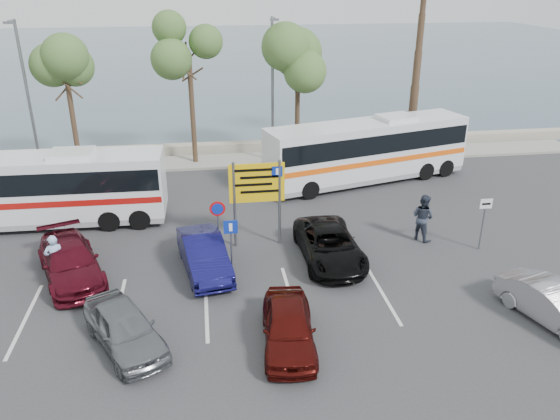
{
  "coord_description": "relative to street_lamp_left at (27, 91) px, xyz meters",
  "views": [
    {
      "loc": [
        -0.97,
        -16.73,
        10.26
      ],
      "look_at": [
        1.89,
        3.0,
        1.57
      ],
      "focal_mm": 35.0,
      "sensor_mm": 36.0,
      "label": 1
    }
  ],
  "objects": [
    {
      "name": "pedestrian_near",
      "position": [
        3.57,
        -12.25,
        -3.66
      ],
      "size": [
        0.79,
        0.65,
        1.87
      ],
      "primitive_type": "imported",
      "rotation": [
        0.0,
        0.0,
        3.48
      ],
      "color": "#9CB9E3",
      "rests_on": "ground"
    },
    {
      "name": "car_silver_b",
      "position": [
        19.7,
        -17.02,
        -3.98
      ],
      "size": [
        2.44,
        4.01,
        1.25
      ],
      "primitive_type": "imported",
      "rotation": [
        0.0,
        0.0,
        0.32
      ],
      "color": "#98979D",
      "rests_on": "ground"
    },
    {
      "name": "sea",
      "position": [
        10.0,
        46.48,
        -4.59
      ],
      "size": [
        140.0,
        140.0,
        0.0
      ],
      "primitive_type": "plane",
      "color": "#3D5262",
      "rests_on": "ground"
    },
    {
      "name": "coach_bus_left",
      "position": [
        1.83,
        -7.02,
        -3.05
      ],
      "size": [
        10.75,
        2.5,
        3.34
      ],
      "color": "silver",
      "rests_on": "ground"
    },
    {
      "name": "ground",
      "position": [
        10.0,
        -13.52,
        -4.6
      ],
      "size": [
        120.0,
        120.0,
        0.0
      ],
      "primitive_type": "plane",
      "color": "#343436",
      "rests_on": "ground"
    },
    {
      "name": "car_blue",
      "position": [
        8.8,
        -12.18,
        -3.91
      ],
      "size": [
        2.17,
        4.36,
        1.38
      ],
      "primitive_type": "imported",
      "rotation": [
        0.0,
        0.0,
        0.18
      ],
      "color": "#11104D",
      "rests_on": "ground"
    },
    {
      "name": "sign_parking",
      "position": [
        9.8,
        -12.73,
        -3.13
      ],
      "size": [
        0.5,
        0.07,
        2.25
      ],
      "color": "slate",
      "rests_on": "ground"
    },
    {
      "name": "car_maroon",
      "position": [
        4.0,
        -12.02,
        -3.93
      ],
      "size": [
        3.4,
        4.99,
        1.34
      ],
      "primitive_type": "imported",
      "rotation": [
        0.0,
        0.0,
        0.36
      ],
      "color": "#520D1A",
      "rests_on": "ground"
    },
    {
      "name": "street_lamp_right",
      "position": [
        13.0,
        0.0,
        0.0
      ],
      "size": [
        0.45,
        1.15,
        8.01
      ],
      "color": "slate",
      "rests_on": "kerb_strip"
    },
    {
      "name": "pedestrian_far",
      "position": [
        17.81,
        -10.8,
        -3.6
      ],
      "size": [
        1.16,
        1.22,
        1.99
      ],
      "primitive_type": "imported",
      "rotation": [
        0.0,
        0.0,
        2.14
      ],
      "color": "#2C3343",
      "rests_on": "ground"
    },
    {
      "name": "coach_bus_right",
      "position": [
        17.5,
        -3.75,
        -3.01
      ],
      "size": [
        11.23,
        5.13,
        3.43
      ],
      "color": "silver",
      "rests_on": "ground"
    },
    {
      "name": "sign_taxi",
      "position": [
        19.8,
        -12.03,
        -3.18
      ],
      "size": [
        0.5,
        0.07,
        2.2
      ],
      "color": "slate",
      "rests_on": "ground"
    },
    {
      "name": "car_red",
      "position": [
        11.2,
        -17.02,
        -3.95
      ],
      "size": [
        1.87,
        3.92,
        1.29
      ],
      "primitive_type": "imported",
      "rotation": [
        0.0,
        0.0,
        -0.09
      ],
      "color": "#470D0A",
      "rests_on": "ground"
    },
    {
      "name": "street_lamp_left",
      "position": [
        0.0,
        0.0,
        0.0
      ],
      "size": [
        0.45,
        1.15,
        8.01
      ],
      "color": "slate",
      "rests_on": "kerb_strip"
    },
    {
      "name": "seawall",
      "position": [
        10.0,
        2.48,
        -4.3
      ],
      "size": [
        48.0,
        0.8,
        0.6
      ],
      "primitive_type": "cube",
      "color": "#A29882",
      "rests_on": "ground"
    },
    {
      "name": "direction_sign",
      "position": [
        11.0,
        -10.32,
        -2.17
      ],
      "size": [
        2.2,
        0.12,
        3.6
      ],
      "color": "slate",
      "rests_on": "ground"
    },
    {
      "name": "car_silver_a",
      "position": [
        6.4,
        -16.39,
        -3.95
      ],
      "size": [
        3.13,
        4.09,
        1.3
      ],
      "primitive_type": "imported",
      "rotation": [
        0.0,
        0.0,
        0.48
      ],
      "color": "slate",
      "rests_on": "ground"
    },
    {
      "name": "tree_right",
      "position": [
        14.5,
        0.48,
        1.57
      ],
      "size": [
        3.2,
        3.2,
        7.4
      ],
      "color": "#382619",
      "rests_on": "kerb_strip"
    },
    {
      "name": "sign_no_stop",
      "position": [
        9.4,
        -11.13,
        -3.02
      ],
      "size": [
        0.6,
        0.08,
        2.35
      ],
      "color": "slate",
      "rests_on": "ground"
    },
    {
      "name": "tree_left",
      "position": [
        2.0,
        0.48,
        1.41
      ],
      "size": [
        3.2,
        3.2,
        7.2
      ],
      "color": "#382619",
      "rests_on": "kerb_strip"
    },
    {
      "name": "suv_black",
      "position": [
        13.6,
        -12.02,
        -3.95
      ],
      "size": [
        2.22,
        4.69,
        1.29
      ],
      "primitive_type": "imported",
      "rotation": [
        0.0,
        0.0,
        0.02
      ],
      "color": "black",
      "rests_on": "ground"
    },
    {
      "name": "tree_mid",
      "position": [
        8.5,
        0.48,
        2.06
      ],
      "size": [
        3.2,
        3.2,
        8.0
      ],
      "color": "#382619",
      "rests_on": "kerb_strip"
    },
    {
      "name": "lane_markings",
      "position": [
        8.86,
        -14.52,
        -4.6
      ],
      "size": [
        12.02,
        4.2,
        0.01
      ],
      "primitive_type": null,
      "color": "silver",
      "rests_on": "ground"
    },
    {
      "name": "kerb_strip",
      "position": [
        10.0,
        0.48,
        -4.52
      ],
      "size": [
        44.0,
        2.4,
        0.15
      ],
      "primitive_type": "cube",
      "color": "gray",
      "rests_on": "ground"
    }
  ]
}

